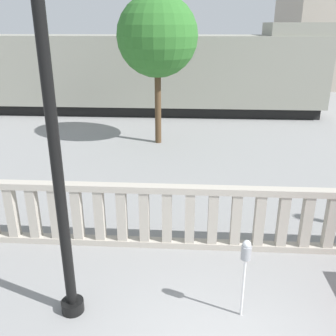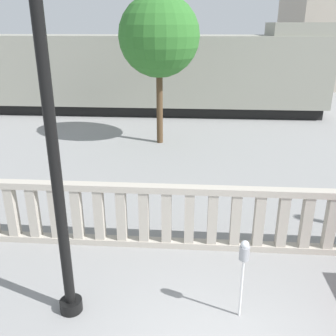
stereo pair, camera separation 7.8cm
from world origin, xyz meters
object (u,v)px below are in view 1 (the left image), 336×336
(train_near, at_px, (118,73))
(tree_left, at_px, (157,36))
(parking_meter, at_px, (246,257))
(lamppost, at_px, (52,124))

(train_near, distance_m, tree_left, 6.41)
(tree_left, bearing_deg, parking_meter, -76.93)
(lamppost, xyz_separation_m, train_near, (-2.04, 15.14, -1.14))
(lamppost, distance_m, parking_meter, 3.50)
(parking_meter, bearing_deg, train_near, 107.84)
(parking_meter, distance_m, train_near, 15.85)
(parking_meter, height_order, train_near, train_near)
(lamppost, relative_size, parking_meter, 4.38)
(tree_left, bearing_deg, lamppost, -93.46)
(parking_meter, distance_m, tree_left, 10.24)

